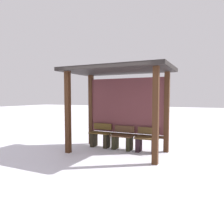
# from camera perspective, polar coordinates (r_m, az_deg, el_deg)

# --- Properties ---
(ground_plane) EXTENTS (60.00, 60.00, 0.00)m
(ground_plane) POSITION_cam_1_polar(r_m,az_deg,el_deg) (6.70, 1.45, -10.49)
(ground_plane) COLOR white
(bus_shelter) EXTENTS (3.17, 1.87, 2.53)m
(bus_shelter) POSITION_cam_1_polar(r_m,az_deg,el_deg) (6.68, 2.20, 6.19)
(bus_shelter) COLOR #3E2312
(bus_shelter) RESTS_ON ground
(bench_left_inside) EXTENTS (0.70, 0.38, 0.78)m
(bench_left_inside) POSITION_cam_1_polar(r_m,az_deg,el_deg) (7.32, -3.04, -6.66)
(bench_left_inside) COLOR #543E19
(bench_left_inside) RESTS_ON ground
(bench_center_inside) EXTENTS (0.70, 0.41, 0.74)m
(bench_center_inside) POSITION_cam_1_polar(r_m,az_deg,el_deg) (6.98, 2.77, -7.35)
(bench_center_inside) COLOR #503521
(bench_center_inside) RESTS_ON ground
(bench_right_inside) EXTENTS (0.70, 0.38, 0.74)m
(bench_right_inside) POSITION_cam_1_polar(r_m,az_deg,el_deg) (6.72, 9.10, -7.80)
(bench_right_inside) COLOR brown
(bench_right_inside) RESTS_ON ground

